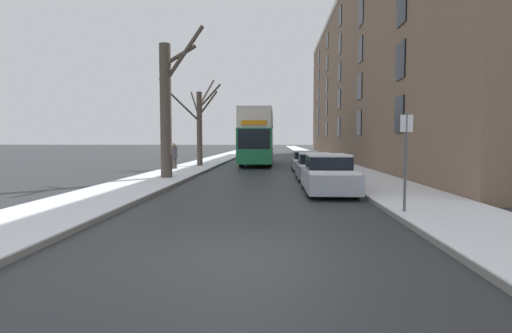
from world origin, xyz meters
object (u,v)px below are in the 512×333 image
Objects in this scene: double_decker_bus at (258,135)px; bare_tree_left_1 at (200,123)px; parked_car_0 at (328,175)px; parked_car_2 at (306,161)px; bare_tree_left_0 at (167,107)px; pedestrian_left_sidewalk at (174,156)px; parked_car_1 at (315,167)px; street_sign_post at (406,159)px.

bare_tree_left_1 is at bearing -134.15° from double_decker_bus.
parked_car_2 is at bearing 90.00° from parked_car_0.
bare_tree_left_0 is at bearing -89.07° from bare_tree_left_1.
bare_tree_left_1 is 3.61× the size of pedestrian_left_sidewalk.
parked_car_2 is 2.34× the size of pedestrian_left_sidewalk.
double_decker_bus is 13.29m from parked_car_1.
bare_tree_left_0 is 6.59m from pedestrian_left_sidewalk.
double_decker_bus is at bearing 118.00° from parked_car_2.
bare_tree_left_1 is at bearing 6.72° from pedestrian_left_sidewalk.
parked_car_1 is at bearing -74.58° from double_decker_bus.
bare_tree_left_1 is 1.66× the size of parked_car_1.
parked_car_1 is at bearing 90.00° from parked_car_0.
bare_tree_left_1 is 4.17m from pedestrian_left_sidewalk.
parked_car_2 is at bearing 94.86° from street_sign_post.
double_decker_bus is at bearing 73.88° from bare_tree_left_0.
pedestrian_left_sidewalk reaches higher than parked_car_1.
parked_car_2 is (7.39, 6.86, -3.04)m from bare_tree_left_0.
parked_car_1 is at bearing 97.82° from street_sign_post.
bare_tree_left_0 is 4.11× the size of pedestrian_left_sidewalk.
street_sign_post is at bearing -46.33° from bare_tree_left_0.
parked_car_0 is at bearing -61.18° from bare_tree_left_1.
parked_car_1 is 0.93× the size of parked_car_2.
street_sign_post reaches higher than pedestrian_left_sidewalk.
parked_car_1 is at bearing -48.54° from bare_tree_left_1.
street_sign_post is at bearing -77.86° from double_decker_bus.
street_sign_post is (1.36, -9.91, 0.91)m from parked_car_1.
pedestrian_left_sidewalk is 18.07m from street_sign_post.
double_decker_bus is at bearing 101.09° from parked_car_0.
parked_car_1 is 6.10m from parked_car_2.
bare_tree_left_1 is 20.55m from street_sign_post.
pedestrian_left_sidewalk is at bearing 101.28° from bare_tree_left_0.
pedestrian_left_sidewalk is (-5.07, -7.52, -1.46)m from double_decker_bus.
double_decker_bus is 18.28m from parked_car_0.
bare_tree_left_1 is 8.35m from parked_car_2.
bare_tree_left_1 is 15.84m from parked_car_0.
double_decker_bus is at bearing 45.85° from bare_tree_left_1.
parked_car_0 is at bearing -116.56° from pedestrian_left_sidewalk.
parked_car_1 is (7.39, 0.75, -3.01)m from bare_tree_left_0.
street_sign_post is (1.36, -4.75, 0.86)m from parked_car_0.
pedestrian_left_sidewalk reaches higher than parked_car_0.
parked_car_2 is (3.50, -6.58, -1.87)m from double_decker_bus.
parked_car_1 is 2.18× the size of pedestrian_left_sidewalk.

